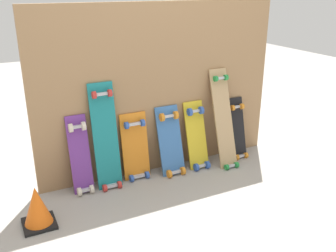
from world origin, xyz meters
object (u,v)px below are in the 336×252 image
Objects in this scene: skateboard_black at (237,132)px; skateboard_yellow at (197,139)px; skateboard_orange at (136,150)px; skateboard_blue at (171,144)px; skateboard_teal at (106,141)px; skateboard_purple at (81,158)px; skateboard_natural at (224,122)px; traffic_cone at (37,207)px.

skateboard_yellow is at bearing -178.12° from skateboard_black.
skateboard_blue reaches higher than skateboard_orange.
skateboard_orange is at bearing 5.64° from skateboard_teal.
skateboard_yellow is 1.03× the size of skateboard_black.
skateboard_orange is (0.27, 0.03, -0.15)m from skateboard_teal.
skateboard_blue is (0.59, -0.02, -0.14)m from skateboard_teal.
skateboard_yellow is at bearing -1.30° from skateboard_purple.
skateboard_natural is at bearing -5.22° from skateboard_blue.
skateboard_blue reaches higher than skateboard_black.
skateboard_natural is at bearing -162.50° from skateboard_black.
skateboard_yellow reaches higher than skateboard_orange.
skateboard_yellow is 0.70× the size of skateboard_natural.
skateboard_teal reaches higher than skateboard_black.
skateboard_teal is 0.60m from skateboard_blue.
skateboard_black is (0.74, 0.02, -0.01)m from skateboard_blue.
skateboard_black is 2.13× the size of traffic_cone.
skateboard_teal is at bearing 28.78° from traffic_cone.
skateboard_purple is 0.55m from traffic_cone.
traffic_cone is at bearing -151.22° from skateboard_teal.
skateboard_yellow is at bearing -1.33° from skateboard_teal.
skateboard_black is at bearing -0.33° from skateboard_purple.
skateboard_purple is at bearing 179.67° from skateboard_black.
skateboard_purple is 0.49m from skateboard_orange.
skateboard_teal is 1.46× the size of skateboard_orange.
skateboard_teal reaches higher than skateboard_blue.
skateboard_purple is 1.08m from skateboard_yellow.
skateboard_black is at bearing 17.50° from skateboard_natural.
traffic_cone is at bearing -165.15° from skateboard_blue.
skateboard_orange is 0.86m from skateboard_natural.
skateboard_orange is at bearing 171.31° from skateboard_blue.
traffic_cone is at bearing -171.07° from skateboard_natural.
skateboard_natural is 1.47× the size of skateboard_black.
skateboard_teal reaches higher than skateboard_yellow.
skateboard_purple is 1.05× the size of skateboard_blue.
skateboard_natural reaches higher than skateboard_purple.
skateboard_purple is at bearing -177.42° from skateboard_orange.
skateboard_black is (1.32, -0.00, -0.15)m from skateboard_teal.
skateboard_yellow is 0.29m from skateboard_natural.
skateboard_teal is 0.31m from skateboard_orange.
skateboard_teal is 0.87m from skateboard_yellow.
skateboard_purple is 1.08× the size of skateboard_orange.
skateboard_purple reaches higher than skateboard_blue.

